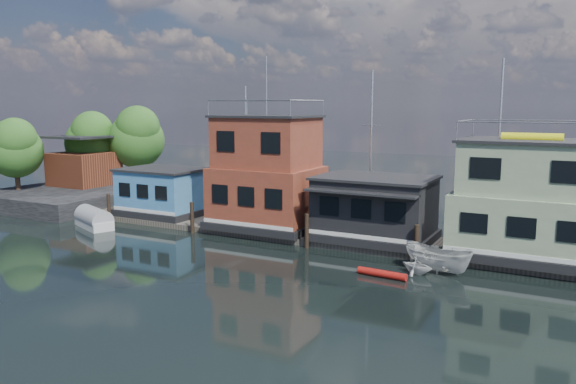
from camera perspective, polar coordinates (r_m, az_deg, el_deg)
The scene contains 13 objects.
ground at distance 26.13m, azimuth 0.87°, elevation -11.20°, with size 160.00×160.00×0.00m, color black.
dock at distance 36.72m, azimuth 9.48°, elevation -5.09°, with size 48.00×5.00×0.40m, color #595147.
houseboat_blue at distance 45.21m, azimuth -12.60°, elevation 0.02°, with size 6.40×4.90×3.66m.
houseboat_red at distance 39.47m, azimuth -2.15°, elevation 1.76°, with size 7.40×5.90×11.86m.
houseboat_dark at distance 36.39m, azimuth 8.82°, elevation -1.63°, with size 7.40×6.10×4.06m.
houseboat_green at distance 34.39m, azimuth 23.17°, elevation -0.93°, with size 8.40×5.90×7.03m.
pilings at distance 34.04m, azimuth 7.48°, elevation -4.59°, with size 42.28×0.28×2.20m.
background_masts at distance 40.52m, azimuth 18.81°, elevation 3.54°, with size 36.40×0.16×12.00m.
shore at distance 56.59m, azimuth -19.90°, elevation 2.86°, with size 12.40×15.72×8.24m.
motorboat at distance 31.42m, azimuth 15.02°, elevation -6.57°, with size 1.51×4.02×1.55m, color silver.
red_kayak at distance 30.14m, azimuth 9.52°, elevation -8.18°, with size 0.39×0.39×2.69m, color #AA1812.
tarp_runabout at distance 43.80m, azimuth -19.12°, elevation -2.66°, with size 4.27×2.97×1.61m.
dinghy_white at distance 31.03m, azimuth 12.98°, elevation -7.25°, with size 1.58×1.83×0.96m, color silver.
Camera 1 is at (11.19, -21.86, 8.94)m, focal length 35.00 mm.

